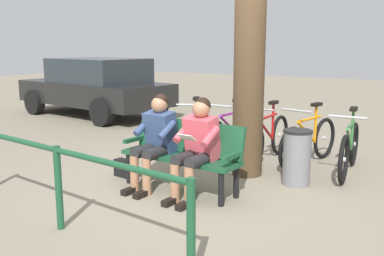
{
  "coord_description": "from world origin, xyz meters",
  "views": [
    {
      "loc": [
        -2.74,
        4.38,
        1.81
      ],
      "look_at": [
        0.09,
        -0.34,
        0.75
      ],
      "focal_mm": 40.6,
      "sensor_mm": 36.0,
      "label": 1
    }
  ],
  "objects": [
    {
      "name": "bicycle_red",
      "position": [
        -0.34,
        -1.94,
        0.36
      ],
      "size": [
        0.48,
        1.68,
        0.94
      ],
      "rotation": [
        0.0,
        0.0,
        1.54
      ],
      "color": "black",
      "rests_on": "ground"
    },
    {
      "name": "bicycle_purple",
      "position": [
        0.3,
        -1.95,
        0.36
      ],
      "size": [
        0.48,
        1.68,
        0.94
      ],
      "rotation": [
        0.0,
        0.0,
        1.48
      ],
      "color": "black",
      "rests_on": "ground"
    },
    {
      "name": "tree_trunk",
      "position": [
        -0.35,
        -1.11,
        2.07
      ],
      "size": [
        0.42,
        0.42,
        4.15
      ],
      "primitive_type": "cylinder",
      "color": "#4C3823",
      "rests_on": "ground"
    },
    {
      "name": "handbag",
      "position": [
        1.06,
        -0.12,
        0.12
      ],
      "size": [
        0.32,
        0.18,
        0.24
      ],
      "primitive_type": "cube",
      "rotation": [
        0.0,
        0.0,
        -0.14
      ],
      "color": "black",
      "rests_on": "ground"
    },
    {
      "name": "bicycle_orange",
      "position": [
        -1.58,
        -1.87,
        0.36
      ],
      "size": [
        0.48,
        1.68,
        0.94
      ],
      "rotation": [
        0.0,
        0.0,
        1.64
      ],
      "color": "black",
      "rests_on": "ground"
    },
    {
      "name": "bicycle_green",
      "position": [
        0.91,
        -1.79,
        0.36
      ],
      "size": [
        0.75,
        1.57,
        0.94
      ],
      "rotation": [
        0.0,
        0.0,
        1.98
      ],
      "color": "black",
      "rests_on": "ground"
    },
    {
      "name": "person_companion",
      "position": [
        0.42,
        0.02,
        0.66
      ],
      "size": [
        0.51,
        0.79,
        1.2
      ],
      "rotation": [
        0.0,
        0.0,
        -0.08
      ],
      "color": "#334772",
      "rests_on": "ground"
    },
    {
      "name": "parked_car",
      "position": [
        5.11,
        -3.9,
        0.77
      ],
      "size": [
        4.41,
        2.47,
        1.47
      ],
      "rotation": [
        0.0,
        0.0,
        -0.14
      ],
      "color": "black",
      "rests_on": "ground"
    },
    {
      "name": "bicycle_blue",
      "position": [
        -0.95,
        -2.07,
        0.36
      ],
      "size": [
        0.53,
        1.65,
        0.94
      ],
      "rotation": [
        0.0,
        0.0,
        1.35
      ],
      "color": "black",
      "rests_on": "ground"
    },
    {
      "name": "person_reading",
      "position": [
        -0.22,
        0.07,
        0.66
      ],
      "size": [
        0.51,
        0.79,
        1.2
      ],
      "rotation": [
        0.0,
        0.0,
        -0.08
      ],
      "color": "#D84C59",
      "rests_on": "ground"
    },
    {
      "name": "litter_bin",
      "position": [
        -1.09,
        -1.02,
        0.37
      ],
      "size": [
        0.38,
        0.38,
        0.73
      ],
      "color": "slate",
      "rests_on": "ground"
    },
    {
      "name": "bench",
      "position": [
        0.09,
        -0.12,
        0.51
      ],
      "size": [
        1.63,
        0.61,
        0.87
      ],
      "rotation": [
        0.0,
        0.0,
        -0.08
      ],
      "color": "#194C2D",
      "rests_on": "ground"
    },
    {
      "name": "railing_fence",
      "position": [
        0.48,
        1.57,
        0.6
      ],
      "size": [
        3.36,
        0.48,
        0.85
      ],
      "rotation": [
        0.0,
        0.0,
        -0.12
      ],
      "color": "#194C2D",
      "rests_on": "ground"
    },
    {
      "name": "ground_plane",
      "position": [
        0.0,
        0.0,
        0.0
      ],
      "size": [
        40.0,
        40.0,
        0.0
      ],
      "primitive_type": "plane",
      "color": "gray"
    }
  ]
}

